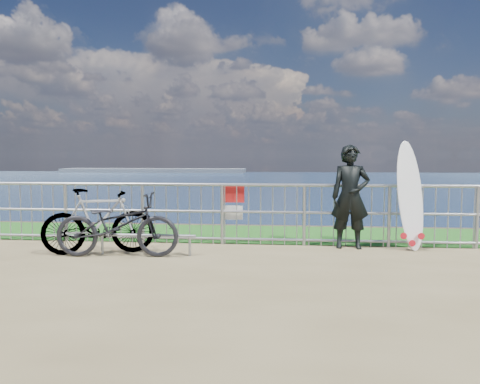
# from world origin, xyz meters

# --- Properties ---
(grass_strip) EXTENTS (120.00, 120.00, 0.00)m
(grass_strip) POSITION_xyz_m (0.00, 2.70, 0.01)
(grass_strip) COLOR #175317
(grass_strip) RESTS_ON ground
(seascape) EXTENTS (260.00, 260.00, 5.00)m
(seascape) POSITION_xyz_m (-43.75, 147.49, -4.03)
(seascape) COLOR brown
(seascape) RESTS_ON ground
(railing) EXTENTS (10.06, 0.10, 1.13)m
(railing) POSITION_xyz_m (0.01, 1.60, 0.58)
(railing) COLOR #989BA0
(railing) RESTS_ON ground
(surfer) EXTENTS (0.68, 0.46, 1.82)m
(surfer) POSITION_xyz_m (1.80, 1.45, 0.91)
(surfer) COLOR black
(surfer) RESTS_ON ground
(surfboard) EXTENTS (0.63, 0.60, 1.91)m
(surfboard) POSITION_xyz_m (2.81, 1.44, 0.88)
(surfboard) COLOR white
(surfboard) RESTS_ON ground
(bicycle_near) EXTENTS (2.03, 0.84, 1.04)m
(bicycle_near) POSITION_xyz_m (-2.04, 0.37, 0.52)
(bicycle_near) COLOR black
(bicycle_near) RESTS_ON ground
(bicycle_far) EXTENTS (1.89, 1.03, 1.09)m
(bicycle_far) POSITION_xyz_m (-2.43, 0.55, 0.55)
(bicycle_far) COLOR black
(bicycle_far) RESTS_ON ground
(bike_rack) EXTENTS (1.68, 0.05, 0.35)m
(bike_rack) POSITION_xyz_m (-1.63, 0.53, 0.29)
(bike_rack) COLOR #989BA0
(bike_rack) RESTS_ON ground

